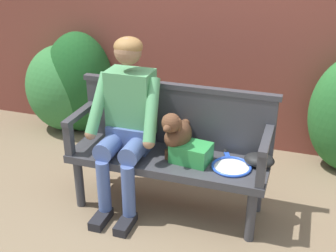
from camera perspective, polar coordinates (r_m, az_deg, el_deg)
ground_plane at (r=3.56m, az=-0.00°, el=-10.49°), size 40.00×40.00×0.00m
brick_garden_fence at (r=4.34m, az=6.11°, el=14.74°), size 8.00×0.30×2.62m
hedge_bush_far_right at (r=4.81m, az=-13.33°, el=4.81°), size 0.83×0.72×0.93m
hedge_bush_mid_right at (r=4.71m, az=-11.43°, el=5.52°), size 0.72×0.65×1.08m
garden_bench at (r=3.35m, az=-0.00°, el=-4.90°), size 1.51×0.50×0.47m
bench_backrest at (r=3.39m, az=1.16°, el=1.54°), size 1.55×0.06×0.50m
bench_armrest_left_end at (r=3.42m, az=-11.87°, el=0.26°), size 0.06×0.50×0.28m
bench_armrest_right_end at (r=3.02m, az=12.44°, el=-3.30°), size 0.06×0.50×0.28m
person_seated at (r=3.29m, az=-5.33°, el=0.96°), size 0.56×0.65×1.34m
dog_on_bench at (r=3.21m, az=1.11°, el=-1.03°), size 0.22×0.39×0.39m
tennis_racket at (r=3.21m, az=8.15°, el=-5.00°), size 0.38×0.58×0.03m
baseball_glove at (r=3.24m, az=11.78°, el=-4.34°), size 0.23×0.18×0.09m
sports_bag at (r=3.22m, az=3.03°, el=-3.49°), size 0.30×0.23×0.14m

